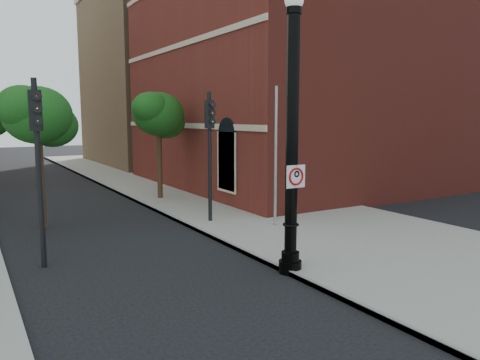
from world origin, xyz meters
TOP-DOWN VIEW (x-y plane):
  - ground at (0.00, 0.00)m, footprint 120.00×120.00m
  - sidewalk_right at (6.00, 10.00)m, footprint 8.00×60.00m
  - curb_edge at (2.05, 10.00)m, footprint 0.10×60.00m
  - brick_wall_building at (16.00, 14.00)m, footprint 22.30×16.30m
  - bg_building_tan_b at (16.00, 30.00)m, footprint 22.00×14.00m
  - lamppost at (2.20, 0.78)m, footprint 0.58×0.58m
  - no_parking_sign at (2.20, 0.61)m, footprint 0.56×0.06m
  - traffic_signal_left at (-3.10, 4.45)m, footprint 0.36×0.42m
  - traffic_signal_right at (2.98, 6.72)m, footprint 0.35×0.42m
  - utility_pole at (4.63, 4.92)m, footprint 0.10×0.10m
  - street_tree_a at (-2.42, 9.14)m, footprint 2.76×2.50m
  - street_tree_c at (3.24, 12.43)m, footprint 2.81×2.54m

SIDE VIEW (x-z plane):
  - ground at x=0.00m, z-range 0.00..0.00m
  - sidewalk_right at x=6.00m, z-range 0.00..0.12m
  - curb_edge at x=2.05m, z-range 0.00..0.14m
  - no_parking_sign at x=2.20m, z-range 2.21..2.77m
  - utility_pole at x=4.63m, z-range 0.00..4.98m
  - lamppost at x=2.20m, z-range -0.26..6.60m
  - traffic_signal_right at x=2.98m, z-range 0.84..5.66m
  - traffic_signal_left at x=-3.10m, z-range 0.85..5.75m
  - street_tree_a at x=-2.42m, z-range 1.44..6.42m
  - street_tree_c at x=3.24m, z-range 1.46..6.53m
  - brick_wall_building at x=16.00m, z-range 0.01..12.51m
  - bg_building_tan_b at x=16.00m, z-range 0.00..14.00m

